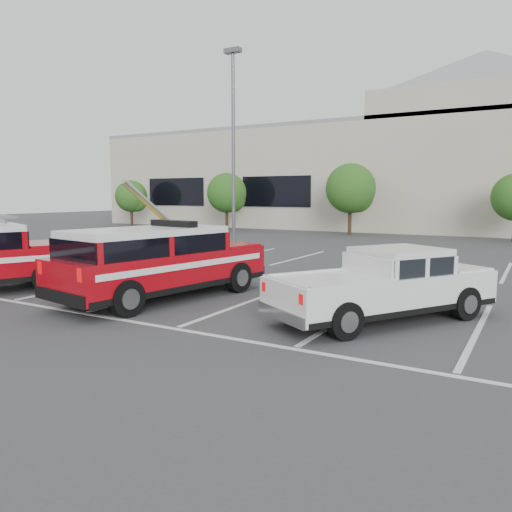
{
  "coord_description": "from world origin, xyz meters",
  "views": [
    {
      "loc": [
        6.41,
        -10.63,
        2.73
      ],
      "look_at": [
        -0.4,
        1.2,
        1.05
      ],
      "focal_mm": 35.0,
      "sensor_mm": 36.0,
      "label": 1
    }
  ],
  "objects": [
    {
      "name": "tree_far_left",
      "position": [
        -24.91,
        22.05,
        2.5
      ],
      "size": [
        2.77,
        2.77,
        3.99
      ],
      "color": "#3F2B19",
      "rests_on": "ground"
    },
    {
      "name": "convention_building",
      "position": [
        0.18,
        31.86,
        4.72
      ],
      "size": [
        60.0,
        16.99,
        13.2
      ],
      "color": "beige",
      "rests_on": "ground"
    },
    {
      "name": "utility_rig",
      "position": [
        -6.97,
        3.55,
        0.66
      ],
      "size": [
        3.54,
        4.01,
        3.32
      ],
      "rotation": [
        0.0,
        0.0,
        -0.08
      ],
      "color": "#59595E",
      "rests_on": "ground"
    },
    {
      "name": "tree_mid_left",
      "position": [
        -4.91,
        22.05,
        3.04
      ],
      "size": [
        3.37,
        3.37,
        4.85
      ],
      "color": "#3F2B19",
      "rests_on": "ground"
    },
    {
      "name": "fire_chief_suv",
      "position": [
        -2.24,
        -0.66,
        0.84
      ],
      "size": [
        3.12,
        6.12,
        2.05
      ],
      "rotation": [
        0.0,
        0.0,
        -0.18
      ],
      "color": "#96070F",
      "rests_on": "ground"
    },
    {
      "name": "light_pole_left",
      "position": [
        -8.0,
        12.0,
        5.19
      ],
      "size": [
        0.9,
        0.6,
        10.24
      ],
      "color": "#59595E",
      "rests_on": "ground"
    },
    {
      "name": "tree_left",
      "position": [
        -14.91,
        22.05,
        2.77
      ],
      "size": [
        3.07,
        3.07,
        4.42
      ],
      "color": "#3F2B19",
      "rests_on": "ground"
    },
    {
      "name": "stall_markings",
      "position": [
        0.0,
        4.5,
        0.01
      ],
      "size": [
        23.0,
        15.0,
        0.01
      ],
      "primitive_type": "cube",
      "color": "silver",
      "rests_on": "ground"
    },
    {
      "name": "ground",
      "position": [
        0.0,
        0.0,
        0.0
      ],
      "size": [
        120.0,
        120.0,
        0.0
      ],
      "primitive_type": "plane",
      "color": "#3A3A3D",
      "rests_on": "ground"
    },
    {
      "name": "white_pickup",
      "position": [
        3.51,
        0.03,
        0.63
      ],
      "size": [
        4.24,
        5.26,
        1.57
      ],
      "rotation": [
        0.0,
        0.0,
        -0.57
      ],
      "color": "silver",
      "rests_on": "ground"
    }
  ]
}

